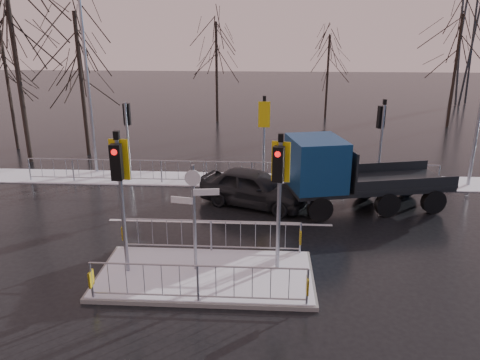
# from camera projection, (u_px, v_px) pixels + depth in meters

# --- Properties ---
(ground) EXTENTS (120.00, 120.00, 0.00)m
(ground) POSITION_uv_depth(u_px,v_px,m) (206.00, 277.00, 13.08)
(ground) COLOR black
(ground) RESTS_ON ground
(snow_verge) EXTENTS (30.00, 2.00, 0.04)m
(snow_verge) POSITION_uv_depth(u_px,v_px,m) (230.00, 180.00, 21.22)
(snow_verge) COLOR white
(snow_verge) RESTS_ON ground
(lane_markings) EXTENTS (8.00, 11.38, 0.01)m
(lane_markings) POSITION_uv_depth(u_px,v_px,m) (204.00, 283.00, 12.77)
(lane_markings) COLOR silver
(lane_markings) RESTS_ON ground
(traffic_island) EXTENTS (6.00, 3.04, 4.15)m
(traffic_island) POSITION_uv_depth(u_px,v_px,m) (205.00, 265.00, 12.97)
(traffic_island) COLOR slate
(traffic_island) RESTS_ON ground
(far_kerb_fixtures) EXTENTS (18.00, 0.65, 3.83)m
(far_kerb_fixtures) POSITION_uv_depth(u_px,v_px,m) (236.00, 162.00, 20.41)
(far_kerb_fixtures) COLOR #8E939B
(far_kerb_fixtures) RESTS_ON ground
(car_far_lane) EXTENTS (4.58, 3.16, 1.45)m
(car_far_lane) POSITION_uv_depth(u_px,v_px,m) (254.00, 188.00, 18.08)
(car_far_lane) COLOR black
(car_far_lane) RESTS_ON ground
(flatbed_truck) EXTENTS (6.41, 3.53, 2.81)m
(flatbed_truck) POSITION_uv_depth(u_px,v_px,m) (338.00, 172.00, 17.41)
(flatbed_truck) COLOR black
(flatbed_truck) RESTS_ON ground
(tree_near_a) EXTENTS (4.75, 4.75, 8.97)m
(tree_near_a) POSITION_uv_depth(u_px,v_px,m) (13.00, 38.00, 22.15)
(tree_near_a) COLOR black
(tree_near_a) RESTS_ON ground
(tree_near_b) EXTENTS (4.00, 4.00, 7.55)m
(tree_near_b) POSITION_uv_depth(u_px,v_px,m) (79.00, 57.00, 23.74)
(tree_near_b) COLOR black
(tree_near_b) RESTS_ON ground
(tree_near_c) EXTENTS (3.50, 3.50, 6.61)m
(tree_near_c) POSITION_uv_depth(u_px,v_px,m) (6.00, 68.00, 25.14)
(tree_near_c) COLOR black
(tree_near_c) RESTS_ON ground
(tree_far_a) EXTENTS (3.75, 3.75, 7.08)m
(tree_far_a) POSITION_uv_depth(u_px,v_px,m) (216.00, 53.00, 32.49)
(tree_far_a) COLOR black
(tree_far_a) RESTS_ON ground
(tree_far_b) EXTENTS (3.25, 3.25, 6.14)m
(tree_far_b) POSITION_uv_depth(u_px,v_px,m) (328.00, 61.00, 34.14)
(tree_far_b) COLOR black
(tree_far_b) RESTS_ON ground
(tree_far_c) EXTENTS (4.00, 4.00, 7.55)m
(tree_far_c) POSITION_uv_depth(u_px,v_px,m) (458.00, 50.00, 30.54)
(tree_far_c) COLOR black
(tree_far_c) RESTS_ON ground
(street_lamp_left) EXTENTS (1.25, 0.18, 8.20)m
(street_lamp_left) POSITION_uv_depth(u_px,v_px,m) (89.00, 76.00, 21.02)
(street_lamp_left) COLOR #8E939B
(street_lamp_left) RESTS_ON ground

